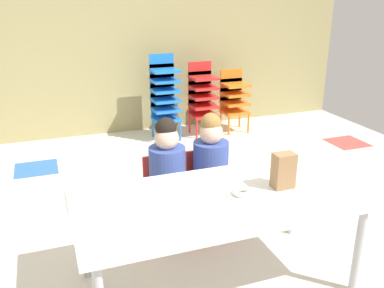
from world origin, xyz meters
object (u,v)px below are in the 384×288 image
Objects in this scene: seated_child_near_camera at (167,168)px; paper_bag_brown at (283,171)px; kid_chair_orange_stack at (234,97)px; seated_child_middle_seat at (210,161)px; craft_table at (219,204)px; donut_powdered_on_plate at (242,192)px; kid_chair_blue_stack at (164,93)px; kid_chair_red_stack at (202,95)px; paper_plate_near_edge at (242,195)px.

seated_child_near_camera is 0.87m from paper_bag_brown.
seated_child_near_camera is at bearing -125.68° from kid_chair_orange_stack.
seated_child_middle_seat is 0.71m from paper_bag_brown.
donut_powdered_on_plate is at bearing -15.75° from craft_table.
kid_chair_blue_stack is at bearing 179.97° from kid_chair_orange_stack.
seated_child_middle_seat reaches higher than paper_bag_brown.
seated_child_near_camera is at bearing 110.78° from donut_powdered_on_plate.
seated_child_middle_seat reaches higher than kid_chair_red_stack.
seated_child_middle_seat reaches higher than craft_table.
seated_child_near_camera is 7.83× the size of donut_powdered_on_plate.
seated_child_middle_seat is at bearing 107.29° from paper_bag_brown.
seated_child_middle_seat is 7.83× the size of donut_powdered_on_plate.
seated_child_near_camera is 0.72m from paper_plate_near_edge.
paper_plate_near_edge is 1.54× the size of donut_powdered_on_plate.
craft_table is at bearing -100.05° from kid_chair_blue_stack.
paper_bag_brown reaches higher than paper_plate_near_edge.
seated_child_near_camera and seated_child_middle_seat have the same top height.
paper_plate_near_edge is at bearing -114.65° from kid_chair_orange_stack.
donut_powdered_on_plate is at bearing -106.90° from kid_chair_red_stack.
donut_powdered_on_plate is at bearing 0.00° from paper_plate_near_edge.
paper_bag_brown is 1.22× the size of paper_plate_near_edge.
kid_chair_blue_stack is 1.30× the size of kid_chair_orange_stack.
craft_table is 1.82× the size of kid_chair_red_stack.
craft_table is 2.99m from kid_chair_red_stack.
kid_chair_orange_stack is 3.15m from donut_powdered_on_plate.
seated_child_near_camera is at bearing 129.44° from paper_bag_brown.
kid_chair_orange_stack is (1.44, 2.82, -0.10)m from craft_table.
kid_chair_red_stack is (1.12, 2.18, -0.04)m from seated_child_near_camera.
donut_powdered_on_plate is (-0.28, -0.02, -0.09)m from paper_bag_brown.
kid_chair_blue_stack is 2.88m from donut_powdered_on_plate.
kid_chair_red_stack is at bearing 62.74° from seated_child_near_camera.
kid_chair_red_stack is at bearing 70.14° from seated_child_middle_seat.
kid_chair_orange_stack is (1.23, 2.18, -0.10)m from seated_child_middle_seat.
kid_chair_blue_stack is at bearing 79.95° from craft_table.
donut_powdered_on_plate reaches higher than paper_plate_near_edge.
seated_child_near_camera is 2.45m from kid_chair_red_stack.
kid_chair_blue_stack is 2.88m from paper_plate_near_edge.
kid_chair_orange_stack reaches higher than paper_plate_near_edge.
craft_table is 0.15m from donut_powdered_on_plate.
kid_chair_orange_stack is (0.94, -0.00, -0.12)m from kid_chair_blue_stack.
seated_child_near_camera is 5.10× the size of paper_plate_near_edge.
paper_bag_brown is at bearing 3.66° from paper_plate_near_edge.
kid_chair_red_stack is at bearing 70.51° from craft_table.
paper_plate_near_edge is at bearing -96.74° from seated_child_middle_seat.
kid_chair_orange_stack is at bearing 65.35° from donut_powdered_on_plate.
seated_child_middle_seat is at bearing -97.57° from kid_chair_blue_stack.
seated_child_near_camera is 0.73m from donut_powdered_on_plate.
craft_table is 0.44m from paper_bag_brown.
donut_powdered_on_plate is (-0.37, -2.86, 0.06)m from kid_chair_blue_stack.
kid_chair_red_stack is at bearing 73.10° from donut_powdered_on_plate.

